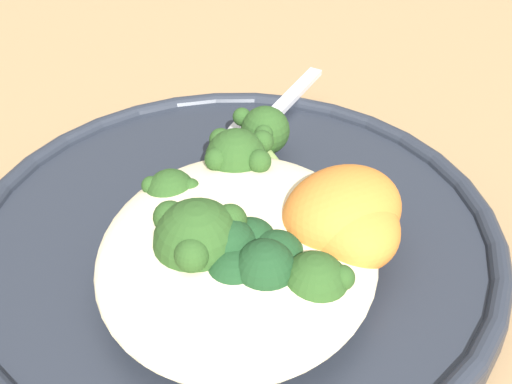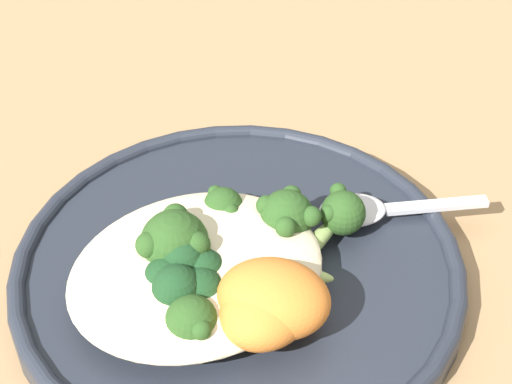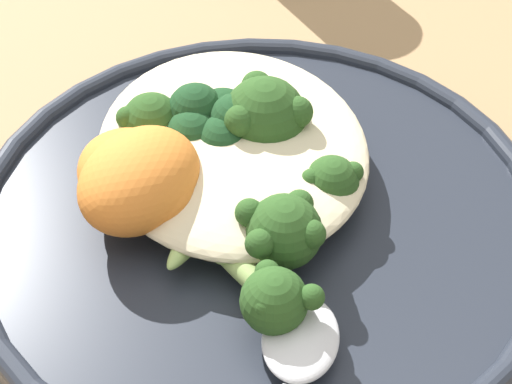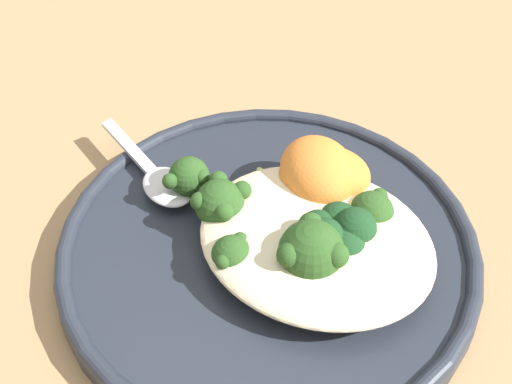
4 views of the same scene
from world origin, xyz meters
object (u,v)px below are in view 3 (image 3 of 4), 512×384
broccoli_stalk_1 (271,230)px  kale_tuft (213,126)px  sweet_potato_chunk_0 (140,180)px  plate (261,221)px  broccoli_stalk_0 (270,286)px  spoon (298,357)px  quinoa_mound (233,144)px  sweet_potato_chunk_1 (136,177)px  broccoli_stalk_4 (169,157)px  broccoli_stalk_3 (257,131)px  broccoli_stalk_2 (295,195)px

broccoli_stalk_1 → kale_tuft: 0.08m
broccoli_stalk_1 → kale_tuft: bearing=132.0°
broccoli_stalk_1 → sweet_potato_chunk_0: 0.07m
plate → broccoli_stalk_0: broccoli_stalk_0 is taller
broccoli_stalk_0 → kale_tuft: (-0.11, -0.00, 0.00)m
plate → spoon: (0.09, -0.01, 0.01)m
plate → sweet_potato_chunk_0: size_ratio=4.39×
broccoli_stalk_1 → kale_tuft: (-0.08, -0.01, 0.00)m
quinoa_mound → broccoli_stalk_0: 0.10m
sweet_potato_chunk_0 → sweet_potato_chunk_1: sweet_potato_chunk_0 is taller
broccoli_stalk_4 → sweet_potato_chunk_0: (0.02, -0.02, 0.01)m
broccoli_stalk_0 → plate: bearing=146.3°
spoon → broccoli_stalk_0: bearing=-149.9°
quinoa_mound → broccoli_stalk_3: broccoli_stalk_3 is taller
plate → spoon: size_ratio=2.54×
broccoli_stalk_1 → broccoli_stalk_2: bearing=87.0°
broccoli_stalk_3 → spoon: bearing=-146.3°
plate → spoon: bearing=-4.7°
broccoli_stalk_2 → broccoli_stalk_4: size_ratio=0.78×
quinoa_mound → broccoli_stalk_3: (0.00, 0.01, 0.01)m
plate → broccoli_stalk_3: bearing=169.9°
broccoli_stalk_1 → spoon: 0.06m
kale_tuft → spoon: kale_tuft is taller
quinoa_mound → broccoli_stalk_1: 0.07m
quinoa_mound → sweet_potato_chunk_1: 0.06m
broccoli_stalk_2 → broccoli_stalk_3: bearing=96.9°
plate → sweet_potato_chunk_1: 0.07m
broccoli_stalk_2 → broccoli_stalk_3: size_ratio=0.84×
sweet_potato_chunk_1 → kale_tuft: 0.05m
quinoa_mound → broccoli_stalk_1: broccoli_stalk_1 is taller
broccoli_stalk_4 → broccoli_stalk_1: bearing=-160.0°
broccoli_stalk_0 → sweet_potato_chunk_0: size_ratio=1.31×
plate → kale_tuft: kale_tuft is taller
broccoli_stalk_4 → spoon: broccoli_stalk_4 is taller
broccoli_stalk_4 → plate: bearing=-139.0°
quinoa_mound → sweet_potato_chunk_0: (0.02, -0.05, 0.01)m
broccoli_stalk_0 → broccoli_stalk_4: broccoli_stalk_4 is taller
broccoli_stalk_3 → spoon: size_ratio=0.92×
broccoli_stalk_2 → spoon: size_ratio=0.78×
broccoli_stalk_2 → sweet_potato_chunk_0: (-0.02, -0.07, 0.01)m
plate → broccoli_stalk_1: size_ratio=4.03×
sweet_potato_chunk_1 → broccoli_stalk_0: bearing=31.5°
broccoli_stalk_2 → sweet_potato_chunk_0: sweet_potato_chunk_0 is taller
sweet_potato_chunk_0 → broccoli_stalk_2: bearing=75.5°
broccoli_stalk_0 → broccoli_stalk_1: 0.03m
broccoli_stalk_2 → quinoa_mound: bearing=110.8°
broccoli_stalk_3 → kale_tuft: broccoli_stalk_3 is taller
plate → spoon: spoon is taller
broccoli_stalk_4 → kale_tuft: (-0.01, 0.03, 0.00)m
broccoli_stalk_4 → sweet_potato_chunk_1: 0.03m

